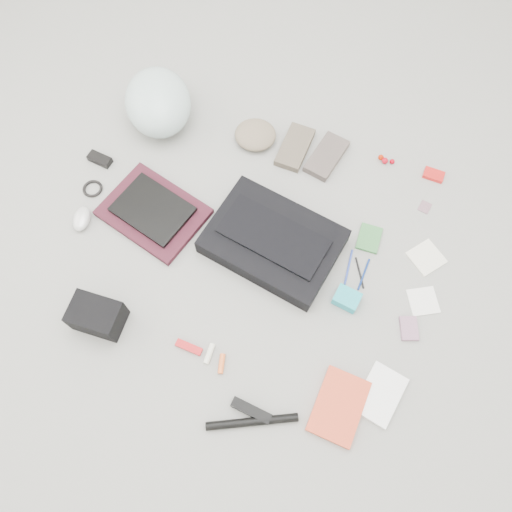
% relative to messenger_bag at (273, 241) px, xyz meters
% --- Properties ---
extents(ground_plane, '(4.00, 4.00, 0.00)m').
position_rel_messenger_bag_xyz_m(ground_plane, '(-0.05, -0.08, -0.04)').
color(ground_plane, gray).
extents(messenger_bag, '(0.59, 0.50, 0.08)m').
position_rel_messenger_bag_xyz_m(messenger_bag, '(0.00, 0.00, 0.00)').
color(messenger_bag, black).
rests_on(messenger_bag, ground_plane).
extents(bag_flap, '(0.46, 0.31, 0.01)m').
position_rel_messenger_bag_xyz_m(bag_flap, '(-0.00, 0.00, 0.05)').
color(bag_flap, black).
rests_on(bag_flap, messenger_bag).
extents(laptop_sleeve, '(0.48, 0.43, 0.03)m').
position_rel_messenger_bag_xyz_m(laptop_sleeve, '(-0.51, 0.04, -0.03)').
color(laptop_sleeve, '#3D141F').
rests_on(laptop_sleeve, ground_plane).
extents(laptop, '(0.36, 0.31, 0.02)m').
position_rel_messenger_bag_xyz_m(laptop, '(-0.51, 0.04, -0.00)').
color(laptop, black).
rests_on(laptop, laptop_sleeve).
extents(bike_helmet, '(0.41, 0.44, 0.21)m').
position_rel_messenger_bag_xyz_m(bike_helmet, '(-0.62, 0.52, 0.07)').
color(bike_helmet, silver).
rests_on(bike_helmet, ground_plane).
extents(beanie, '(0.19, 0.18, 0.06)m').
position_rel_messenger_bag_xyz_m(beanie, '(-0.18, 0.50, -0.01)').
color(beanie, '#796A55').
rests_on(beanie, ground_plane).
extents(mitten_left, '(0.15, 0.24, 0.03)m').
position_rel_messenger_bag_xyz_m(mitten_left, '(0.00, 0.48, -0.02)').
color(mitten_left, brown).
rests_on(mitten_left, ground_plane).
extents(mitten_right, '(0.18, 0.25, 0.03)m').
position_rel_messenger_bag_xyz_m(mitten_right, '(0.14, 0.46, -0.03)').
color(mitten_right, '#544945').
rests_on(mitten_right, ground_plane).
extents(power_brick, '(0.11, 0.07, 0.03)m').
position_rel_messenger_bag_xyz_m(power_brick, '(-0.81, 0.24, -0.03)').
color(power_brick, black).
rests_on(power_brick, ground_plane).
extents(cable_coil, '(0.10, 0.10, 0.01)m').
position_rel_messenger_bag_xyz_m(cable_coil, '(-0.80, 0.10, -0.04)').
color(cable_coil, black).
rests_on(cable_coil, ground_plane).
extents(mouse, '(0.08, 0.12, 0.04)m').
position_rel_messenger_bag_xyz_m(mouse, '(-0.79, -0.06, -0.02)').
color(mouse, beige).
rests_on(mouse, ground_plane).
extents(camera_bag, '(0.19, 0.14, 0.12)m').
position_rel_messenger_bag_xyz_m(camera_bag, '(-0.57, -0.44, 0.02)').
color(camera_bag, black).
rests_on(camera_bag, ground_plane).
extents(multitool, '(0.11, 0.05, 0.02)m').
position_rel_messenger_bag_xyz_m(multitool, '(-0.22, -0.47, -0.03)').
color(multitool, '#B21316').
rests_on(multitool, ground_plane).
extents(toiletry_tube_white, '(0.03, 0.08, 0.02)m').
position_rel_messenger_bag_xyz_m(toiletry_tube_white, '(-0.14, -0.48, -0.03)').
color(toiletry_tube_white, silver).
rests_on(toiletry_tube_white, ground_plane).
extents(toiletry_tube_orange, '(0.03, 0.07, 0.02)m').
position_rel_messenger_bag_xyz_m(toiletry_tube_orange, '(-0.09, -0.51, -0.03)').
color(toiletry_tube_orange, orange).
rests_on(toiletry_tube_orange, ground_plane).
extents(u_lock, '(0.15, 0.07, 0.03)m').
position_rel_messenger_bag_xyz_m(u_lock, '(0.05, -0.64, -0.03)').
color(u_lock, black).
rests_on(u_lock, ground_plane).
extents(bike_pump, '(0.31, 0.13, 0.03)m').
position_rel_messenger_bag_xyz_m(bike_pump, '(0.06, -0.68, -0.03)').
color(bike_pump, black).
rests_on(bike_pump, ground_plane).
extents(book_red, '(0.20, 0.27, 0.03)m').
position_rel_messenger_bag_xyz_m(book_red, '(0.35, -0.56, -0.03)').
color(book_red, '#F04E2D').
rests_on(book_red, ground_plane).
extents(book_white, '(0.19, 0.23, 0.02)m').
position_rel_messenger_bag_xyz_m(book_white, '(0.49, -0.49, -0.03)').
color(book_white, white).
rests_on(book_white, ground_plane).
extents(notepad, '(0.10, 0.13, 0.01)m').
position_rel_messenger_bag_xyz_m(notepad, '(0.37, 0.11, -0.03)').
color(notepad, '#347138').
rests_on(notepad, ground_plane).
extents(pen_blue, '(0.02, 0.15, 0.01)m').
position_rel_messenger_bag_xyz_m(pen_blue, '(0.31, -0.03, -0.04)').
color(pen_blue, '#2A41A2').
rests_on(pen_blue, ground_plane).
extents(pen_black, '(0.05, 0.13, 0.01)m').
position_rel_messenger_bag_xyz_m(pen_black, '(0.36, -0.04, -0.04)').
color(pen_black, black).
rests_on(pen_black, ground_plane).
extents(pen_navy, '(0.03, 0.14, 0.01)m').
position_rel_messenger_bag_xyz_m(pen_navy, '(0.37, -0.05, -0.04)').
color(pen_navy, navy).
rests_on(pen_navy, ground_plane).
extents(accordion_wallet, '(0.11, 0.10, 0.05)m').
position_rel_messenger_bag_xyz_m(accordion_wallet, '(0.32, -0.17, -0.02)').
color(accordion_wallet, '#1CA5B7').
rests_on(accordion_wallet, ground_plane).
extents(card_deck, '(0.08, 0.10, 0.02)m').
position_rel_messenger_bag_xyz_m(card_deck, '(0.56, -0.23, -0.03)').
color(card_deck, '#9D6B88').
rests_on(card_deck, ground_plane).
extents(napkin_top, '(0.17, 0.17, 0.01)m').
position_rel_messenger_bag_xyz_m(napkin_top, '(0.61, 0.08, -0.04)').
color(napkin_top, silver).
rests_on(napkin_top, ground_plane).
extents(napkin_bottom, '(0.14, 0.14, 0.01)m').
position_rel_messenger_bag_xyz_m(napkin_bottom, '(0.61, -0.11, -0.04)').
color(napkin_bottom, white).
rests_on(napkin_bottom, ground_plane).
extents(lollipop_a, '(0.03, 0.03, 0.02)m').
position_rel_messenger_bag_xyz_m(lollipop_a, '(0.38, 0.51, -0.03)').
color(lollipop_a, '#A31900').
rests_on(lollipop_a, ground_plane).
extents(lollipop_b, '(0.04, 0.04, 0.03)m').
position_rel_messenger_bag_xyz_m(lollipop_b, '(0.39, 0.49, -0.03)').
color(lollipop_b, '#A80817').
rests_on(lollipop_b, ground_plane).
extents(lollipop_c, '(0.02, 0.02, 0.02)m').
position_rel_messenger_bag_xyz_m(lollipop_c, '(0.43, 0.50, -0.03)').
color(lollipop_c, '#9F000F').
rests_on(lollipop_c, ground_plane).
extents(altoids_tin, '(0.09, 0.07, 0.02)m').
position_rel_messenger_bag_xyz_m(altoids_tin, '(0.61, 0.47, -0.03)').
color(altoids_tin, red).
rests_on(altoids_tin, ground_plane).
extents(stamp_sheet, '(0.06, 0.06, 0.00)m').
position_rel_messenger_bag_xyz_m(stamp_sheet, '(0.58, 0.31, -0.04)').
color(stamp_sheet, '#845E6C').
rests_on(stamp_sheet, ground_plane).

